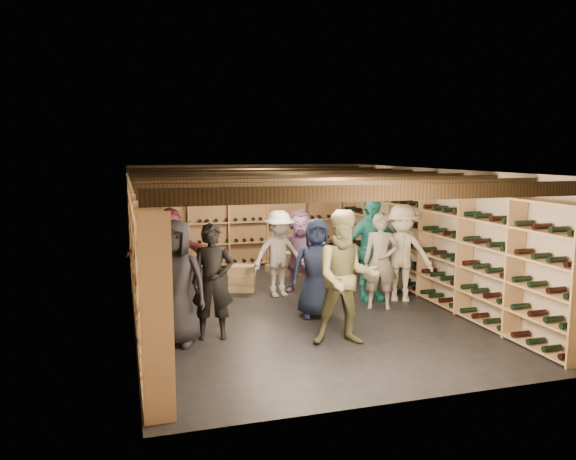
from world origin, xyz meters
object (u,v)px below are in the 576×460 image
Objects in this scene: person_0 at (176,283)px; person_5 at (171,256)px; person_1 at (213,282)px; person_9 at (279,254)px; person_2 at (346,278)px; person_3 at (401,253)px; person_6 at (316,268)px; person_12 at (395,254)px; person_7 at (381,261)px; crate_stack_right at (242,278)px; person_4 at (371,249)px; crate_loose at (278,268)px; crate_stack_left at (289,264)px; person_11 at (300,251)px.

person_0 is 2.26m from person_5.
person_1 is 2.57m from person_9.
person_2 reaches higher than person_3.
person_6 is 2.32m from person_12.
person_9 is (-1.47, 1.27, -0.02)m from person_7.
crate_stack_right is 2.58m from person_4.
person_3 is (1.49, -3.00, 0.80)m from crate_loose.
crate_stack_left is 1.73m from crate_stack_right.
crate_loose is 0.30× the size of person_1.
person_4 reaches higher than person_6.
crate_stack_right is at bearing -177.53° from person_11.
crate_stack_right reaches higher than crate_loose.
crate_loose is 0.30× the size of person_7.
crate_stack_right is 0.32× the size of person_0.
person_6 reaches higher than crate_stack_left.
crate_stack_right is 3.53m from person_2.
person_2 is (1.76, -0.77, 0.11)m from person_1.
person_2 is 1.17× the size of person_6.
person_5 is at bearing -142.27° from crate_loose.
person_4 reaches higher than person_11.
crate_stack_left is 0.28× the size of person_4.
person_7 is at bearing -135.49° from person_12.
person_9 reaches higher than person_11.
person_3 is at bearing 58.44° from person_2.
person_2 is at bearing -77.30° from person_11.
person_12 reaches higher than crate_stack_right.
person_1 is at bearing -117.32° from crate_loose.
crate_stack_left is 0.32× the size of person_7.
crate_stack_right is 0.35× the size of person_7.
crate_loose is 3.44m from person_3.
crate_stack_right is at bearing 82.04° from person_0.
crate_loose is 0.31× the size of person_9.
person_5 is (-3.52, 0.83, -0.08)m from person_4.
person_11 is (0.50, 0.26, -0.01)m from person_9.
person_6 is at bearing -80.59° from person_11.
person_11 is at bearing -91.69° from crate_loose.
person_12 is (3.82, 1.73, -0.10)m from person_1.
person_2 is (-0.52, -4.52, 0.70)m from crate_stack_left.
person_7 is at bearing -50.47° from person_9.
person_4 reaches higher than crate_loose.
crate_loose is 0.31× the size of person_6.
person_11 reaches higher than crate_stack_right.
person_2 is at bearing -96.57° from crate_stack_left.
person_2 is 3.08m from person_11.
person_2 is 1.15× the size of person_7.
person_3 is 2.25m from person_9.
person_5 reaches higher than person_7.
crate_loose is 4.69m from person_1.
person_1 is at bearing -137.38° from person_9.
crate_stack_left is at bearing -66.56° from crate_loose.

